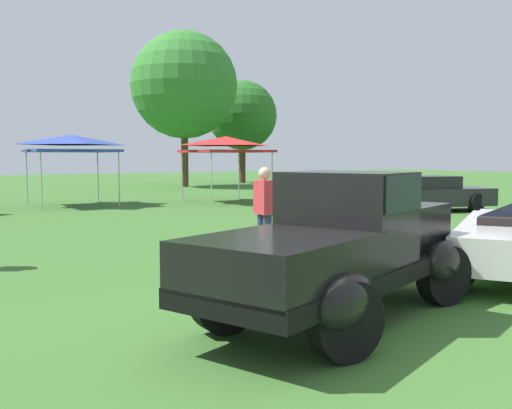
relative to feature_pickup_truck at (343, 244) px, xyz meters
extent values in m
plane|color=#386628|center=(-0.61, -0.39, -0.87)|extent=(120.00, 120.00, 0.00)
cube|color=black|center=(-0.04, -0.01, -0.31)|extent=(4.58, 2.97, 0.20)
cube|color=black|center=(1.17, 0.47, 0.07)|extent=(1.90, 1.61, 0.60)
ellipsoid|color=silver|center=(1.94, 0.78, 0.05)|extent=(0.34, 0.54, 0.68)
cube|color=black|center=(0.07, 0.03, 0.31)|extent=(1.48, 1.66, 1.04)
cube|color=black|center=(0.07, 0.03, 0.61)|extent=(1.40, 1.66, 0.40)
cube|color=black|center=(-1.18, -0.47, -0.01)|extent=(2.28, 2.01, 0.48)
ellipsoid|color=black|center=(0.97, 1.17, -0.31)|extent=(0.99, 0.68, 0.52)
ellipsoid|color=black|center=(1.51, -0.17, -0.31)|extent=(0.99, 0.68, 0.52)
ellipsoid|color=black|center=(-1.45, 0.19, -0.31)|extent=(0.99, 0.68, 0.52)
ellipsoid|color=black|center=(-0.91, -1.14, -0.31)|extent=(0.99, 0.68, 0.52)
sphere|color=silver|center=(1.82, 1.21, 0.13)|extent=(0.18, 0.18, 0.18)
sphere|color=silver|center=(2.15, 0.39, 0.13)|extent=(0.18, 0.18, 0.18)
cylinder|color=black|center=(0.97, 1.17, -0.49)|extent=(0.76, 0.24, 0.76)
cylinder|color=black|center=(1.51, -0.17, -0.49)|extent=(0.76, 0.24, 0.76)
cylinder|color=black|center=(-1.45, 0.19, -0.49)|extent=(0.76, 0.24, 0.76)
cylinder|color=black|center=(-0.91, -1.14, -0.49)|extent=(0.76, 0.24, 0.76)
cylinder|color=black|center=(4.61, 1.85, -0.54)|extent=(0.66, 0.20, 0.66)
cylinder|color=black|center=(2.43, 0.37, -0.54)|extent=(0.66, 0.20, 0.66)
cube|color=#28282D|center=(11.24, 8.93, -0.37)|extent=(4.41, 2.70, 0.60)
cube|color=black|center=(11.08, 8.98, 0.13)|extent=(2.13, 1.87, 0.44)
cylinder|color=black|center=(12.23, 7.86, -0.55)|extent=(0.64, 0.22, 0.64)
cylinder|color=black|center=(9.85, 8.51, -0.55)|extent=(0.64, 0.22, 0.64)
cylinder|color=#283351|center=(1.16, 3.67, -0.44)|extent=(0.16, 0.16, 0.86)
cylinder|color=#283351|center=(1.15, 3.48, -0.44)|extent=(0.16, 0.16, 0.86)
cube|color=#D1333D|center=(1.15, 3.57, 0.29)|extent=(0.26, 0.41, 0.60)
sphere|color=beige|center=(1.15, 3.57, 0.71)|extent=(0.22, 0.22, 0.22)
cylinder|color=#B7B7BC|center=(2.62, 19.05, 0.16)|extent=(0.05, 0.05, 2.05)
cylinder|color=#B7B7BC|center=(2.62, 16.26, 0.16)|extent=(0.05, 0.05, 2.05)
cylinder|color=#B7B7BC|center=(-0.17, 19.05, 0.16)|extent=(0.05, 0.05, 2.05)
cylinder|color=#B7B7BC|center=(-0.17, 16.26, 0.16)|extent=(0.05, 0.05, 2.05)
cube|color=#2D429E|center=(1.22, 17.65, 1.23)|extent=(3.10, 3.10, 0.10)
pyramid|color=#2D429E|center=(1.22, 17.65, 1.65)|extent=(3.04, 3.04, 0.38)
cylinder|color=#B7B7BC|center=(8.50, 17.55, 0.16)|extent=(0.05, 0.05, 2.05)
cylinder|color=#B7B7BC|center=(8.50, 14.80, 0.16)|extent=(0.05, 0.05, 2.05)
cylinder|color=#B7B7BC|center=(5.75, 17.55, 0.16)|extent=(0.05, 0.05, 2.05)
cylinder|color=#B7B7BC|center=(5.75, 14.80, 0.16)|extent=(0.05, 0.05, 2.05)
cube|color=red|center=(7.12, 16.18, 1.23)|extent=(3.05, 3.05, 0.10)
pyramid|color=red|center=(7.12, 16.18, 1.65)|extent=(2.99, 2.99, 0.38)
cylinder|color=#47331E|center=(10.80, 28.54, 1.37)|extent=(0.44, 0.44, 4.48)
sphere|color=#337A2D|center=(10.80, 28.54, 5.43)|extent=(6.60, 6.60, 6.60)
cylinder|color=#47331E|center=(16.65, 31.51, 0.87)|extent=(0.44, 0.44, 3.47)
sphere|color=#286623|center=(16.65, 31.51, 3.96)|extent=(4.93, 4.93, 4.93)
camera|label=1|loc=(-4.32, -5.23, 1.01)|focal=41.23mm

